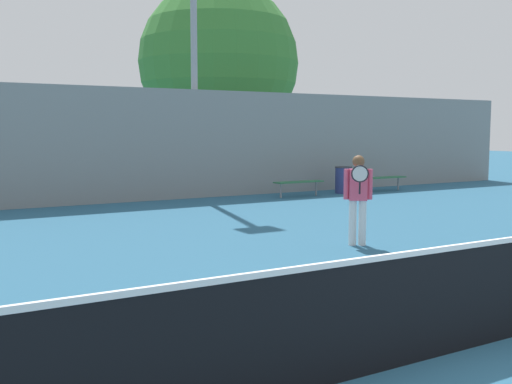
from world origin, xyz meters
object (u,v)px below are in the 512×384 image
at_px(tree_green_tall, 219,63).
at_px(tennis_net, 436,302).
at_px(bench_courtside_near, 299,183).
at_px(bench_courtside_far, 381,178).
at_px(tennis_player, 358,195).
at_px(trash_bin, 343,180).

bearing_deg(tree_green_tall, tennis_net, -111.09).
distance_m(bench_courtside_near, bench_courtside_far, 3.50).
bearing_deg(tennis_net, bench_courtside_far, 49.89).
distance_m(tennis_player, bench_courtside_near, 8.28).
distance_m(bench_courtside_far, trash_bin, 1.60).
bearing_deg(tennis_player, bench_courtside_near, 97.08).
relative_size(bench_courtside_near, tree_green_tall, 0.20).
height_order(tennis_player, bench_courtside_far, tennis_player).
relative_size(tennis_net, tennis_player, 7.38).
height_order(bench_courtside_near, tree_green_tall, tree_green_tall).
relative_size(tennis_net, bench_courtside_far, 6.14).
bearing_deg(trash_bin, bench_courtside_near, -176.57).
bearing_deg(trash_bin, tree_green_tall, 98.45).
distance_m(tennis_net, bench_courtside_near, 13.76).
height_order(bench_courtside_far, trash_bin, trash_bin).
bearing_deg(tennis_net, tennis_player, 57.77).
distance_m(tennis_net, tree_green_tall, 21.26).
bearing_deg(bench_courtside_far, tennis_net, -130.11).
xyz_separation_m(bench_courtside_near, bench_courtside_far, (3.50, -0.00, 0.00)).
bearing_deg(tennis_player, bench_courtside_far, 79.45).
distance_m(bench_courtside_near, tree_green_tall, 8.68).
distance_m(tennis_net, trash_bin, 14.87).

